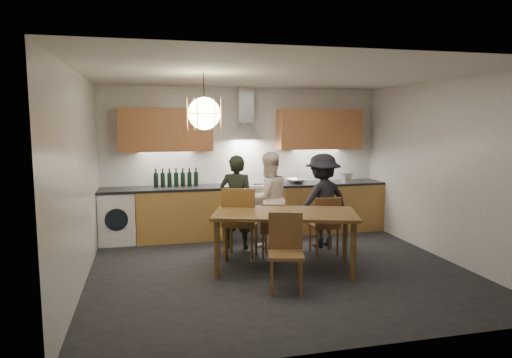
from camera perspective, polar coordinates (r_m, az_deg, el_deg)
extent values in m
plane|color=black|center=(6.34, 2.85, -11.21)|extent=(5.00, 5.00, 0.00)
cube|color=white|center=(8.23, -1.54, 2.32)|extent=(5.00, 0.02, 2.60)
cube|color=white|center=(3.97, 12.20, -3.17)|extent=(5.00, 0.02, 2.60)
cube|color=white|center=(5.86, -21.22, -0.17)|extent=(0.02, 4.50, 2.60)
cube|color=white|center=(7.18, 22.44, 1.05)|extent=(0.02, 4.50, 2.60)
cube|color=silver|center=(6.04, 3.00, 12.87)|extent=(5.00, 4.50, 0.02)
cube|color=tan|center=(7.89, -9.45, -4.37)|extent=(1.45, 0.60, 0.86)
cube|color=tan|center=(8.50, 8.70, -3.53)|extent=(2.05, 0.60, 0.86)
cube|color=white|center=(7.89, -16.92, -4.63)|extent=(0.58, 0.58, 0.85)
cube|color=black|center=(7.80, -11.72, -1.21)|extent=(2.05, 0.62, 0.04)
cube|color=black|center=(8.42, 8.76, -0.52)|extent=(2.05, 0.62, 0.04)
cube|color=silver|center=(8.06, -1.07, -4.24)|extent=(0.90, 0.60, 0.80)
cube|color=black|center=(7.80, -0.61, -4.79)|extent=(0.78, 0.02, 0.42)
cube|color=slate|center=(7.99, -1.08, -1.15)|extent=(0.90, 0.60, 0.08)
cube|color=silver|center=(7.73, -0.66, -0.98)|extent=(0.90, 0.08, 0.04)
cube|color=#C17D4A|center=(7.85, -11.20, 6.04)|extent=(1.55, 0.35, 0.72)
cube|color=#C17D4A|center=(8.43, 7.93, 6.18)|extent=(1.55, 0.35, 0.72)
cube|color=silver|center=(8.07, -1.37, 9.26)|extent=(0.26, 0.22, 0.62)
cylinder|color=black|center=(5.72, -6.53, 10.64)|extent=(0.01, 0.01, 0.50)
sphere|color=#FFE0A5|center=(5.71, -6.50, 8.14)|extent=(0.40, 0.40, 0.40)
torus|color=gold|center=(5.71, -6.50, 8.14)|extent=(0.43, 0.43, 0.01)
cube|color=brown|center=(6.13, 3.63, -4.33)|extent=(2.09, 1.47, 0.04)
cylinder|color=brown|center=(5.92, -4.88, -8.76)|extent=(0.07, 0.07, 0.76)
cylinder|color=brown|center=(6.66, -3.87, -6.93)|extent=(0.07, 0.07, 0.76)
cylinder|color=brown|center=(5.91, 12.06, -8.90)|extent=(0.07, 0.07, 0.76)
cylinder|color=brown|center=(6.66, 11.10, -7.05)|extent=(0.07, 0.07, 0.76)
cube|color=brown|center=(6.74, -1.87, -5.56)|extent=(0.63, 0.63, 0.05)
cube|color=brown|center=(6.47, -2.25, -3.51)|extent=(0.46, 0.23, 0.53)
cylinder|color=brown|center=(6.95, 0.04, -7.43)|extent=(0.04, 0.04, 0.49)
cylinder|color=brown|center=(6.58, -0.51, -8.27)|extent=(0.04, 0.04, 0.49)
cylinder|color=brown|center=(7.02, -3.12, -7.29)|extent=(0.04, 0.04, 0.49)
cylinder|color=brown|center=(6.66, -3.84, -8.11)|extent=(0.04, 0.04, 0.49)
cube|color=brown|center=(6.82, 2.33, -6.44)|extent=(0.48, 0.48, 0.04)
cube|color=brown|center=(6.61, 2.17, -4.94)|extent=(0.35, 0.17, 0.40)
cylinder|color=brown|center=(7.00, 3.69, -7.83)|extent=(0.03, 0.03, 0.38)
cylinder|color=brown|center=(6.71, 3.45, -8.49)|extent=(0.03, 0.03, 0.38)
cylinder|color=brown|center=(7.03, 1.25, -7.75)|extent=(0.03, 0.03, 0.38)
cylinder|color=brown|center=(6.75, 0.90, -8.39)|extent=(0.03, 0.03, 0.38)
cube|color=brown|center=(7.04, 8.47, -5.78)|extent=(0.41, 0.41, 0.04)
cube|color=brown|center=(6.82, 9.03, -4.16)|extent=(0.40, 0.05, 0.44)
cylinder|color=brown|center=(7.30, 9.21, -7.14)|extent=(0.03, 0.03, 0.41)
cylinder|color=brown|center=(7.00, 10.16, -7.77)|extent=(0.03, 0.03, 0.41)
cylinder|color=brown|center=(7.19, 6.77, -7.32)|extent=(0.03, 0.03, 0.41)
cylinder|color=brown|center=(6.89, 7.62, -7.97)|extent=(0.03, 0.03, 0.41)
cube|color=brown|center=(5.46, 3.77, -9.43)|extent=(0.50, 0.50, 0.04)
cube|color=brown|center=(5.57, 3.70, -6.46)|extent=(0.41, 0.14, 0.45)
cylinder|color=brown|center=(5.36, 2.00, -12.31)|extent=(0.04, 0.04, 0.42)
cylinder|color=brown|center=(5.68, 1.96, -11.19)|extent=(0.04, 0.04, 0.42)
cylinder|color=brown|center=(5.38, 5.65, -12.29)|extent=(0.04, 0.04, 0.42)
cylinder|color=brown|center=(5.69, 5.39, -11.17)|extent=(0.04, 0.04, 0.42)
imported|color=black|center=(7.20, -2.44, -2.87)|extent=(0.64, 0.53, 1.49)
imported|color=white|center=(7.32, 1.53, -2.56)|extent=(0.85, 0.73, 1.52)
imported|color=black|center=(7.37, 8.30, -2.66)|extent=(1.08, 0.80, 1.50)
imported|color=silver|center=(8.19, 5.02, -0.24)|extent=(0.44, 0.44, 0.08)
cylinder|color=silver|center=(8.52, 11.27, 0.14)|extent=(0.26, 0.26, 0.15)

